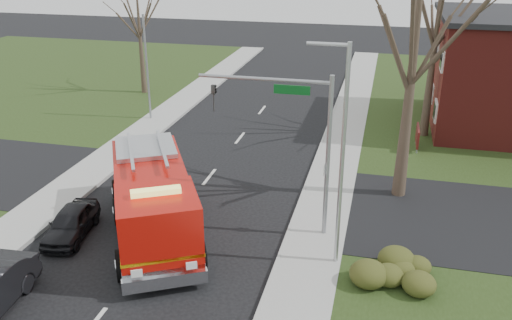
# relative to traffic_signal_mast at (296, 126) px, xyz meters

# --- Properties ---
(ground) EXTENTS (120.00, 120.00, 0.00)m
(ground) POSITION_rel_traffic_signal_mast_xyz_m (-5.21, -1.50, -4.71)
(ground) COLOR black
(ground) RESTS_ON ground
(sidewalk_right) EXTENTS (2.40, 80.00, 0.15)m
(sidewalk_right) POSITION_rel_traffic_signal_mast_xyz_m (0.99, -1.50, -4.63)
(sidewalk_right) COLOR gray
(sidewalk_right) RESTS_ON ground
(sidewalk_left) EXTENTS (2.40, 80.00, 0.15)m
(sidewalk_left) POSITION_rel_traffic_signal_mast_xyz_m (-11.41, -1.50, -4.63)
(sidewalk_left) COLOR gray
(sidewalk_left) RESTS_ON ground
(health_center_sign) EXTENTS (0.12, 2.00, 1.40)m
(health_center_sign) POSITION_rel_traffic_signal_mast_xyz_m (5.29, 11.00, -3.83)
(health_center_sign) COLOR #551513
(health_center_sign) RESTS_ON ground
(hedge_corner) EXTENTS (2.80, 2.00, 0.90)m
(hedge_corner) POSITION_rel_traffic_signal_mast_xyz_m (3.79, -2.50, -4.13)
(hedge_corner) COLOR #363E16
(hedge_corner) RESTS_ON lawn_right
(bare_tree_near) EXTENTS (6.00, 6.00, 12.00)m
(bare_tree_near) POSITION_rel_traffic_signal_mast_xyz_m (4.29, 4.50, 2.71)
(bare_tree_near) COLOR #3D2D24
(bare_tree_near) RESTS_ON ground
(bare_tree_far) EXTENTS (5.25, 5.25, 10.50)m
(bare_tree_far) POSITION_rel_traffic_signal_mast_xyz_m (5.79, 13.50, 1.78)
(bare_tree_far) COLOR #3D2D24
(bare_tree_far) RESTS_ON ground
(bare_tree_left) EXTENTS (4.50, 4.50, 9.00)m
(bare_tree_left) POSITION_rel_traffic_signal_mast_xyz_m (-15.21, 18.50, 0.86)
(bare_tree_left) COLOR #3D2D24
(bare_tree_left) RESTS_ON ground
(traffic_signal_mast) EXTENTS (5.29, 0.18, 6.80)m
(traffic_signal_mast) POSITION_rel_traffic_signal_mast_xyz_m (0.00, 0.00, 0.00)
(traffic_signal_mast) COLOR gray
(traffic_signal_mast) RESTS_ON ground
(streetlight_pole) EXTENTS (1.48, 0.16, 8.40)m
(streetlight_pole) POSITION_rel_traffic_signal_mast_xyz_m (1.93, -2.00, -0.16)
(streetlight_pole) COLOR #B7BABF
(streetlight_pole) RESTS_ON ground
(utility_pole_far) EXTENTS (0.14, 0.14, 7.00)m
(utility_pole_far) POSITION_rel_traffic_signal_mast_xyz_m (-12.01, 12.50, -1.21)
(utility_pole_far) COLOR gray
(utility_pole_far) RESTS_ON ground
(fire_engine) EXTENTS (6.57, 8.82, 3.42)m
(fire_engine) POSITION_rel_traffic_signal_mast_xyz_m (-5.48, -1.73, -3.16)
(fire_engine) COLOR #B10F08
(fire_engine) RESTS_ON ground
(parked_car_maroon) EXTENTS (2.02, 3.81, 1.24)m
(parked_car_maroon) POSITION_rel_traffic_signal_mast_xyz_m (-8.86, -2.50, -4.09)
(parked_car_maroon) COLOR black
(parked_car_maroon) RESTS_ON ground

